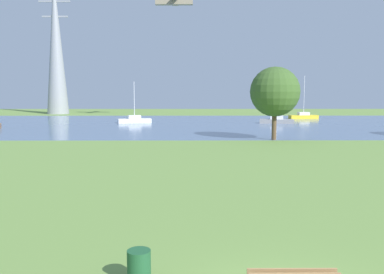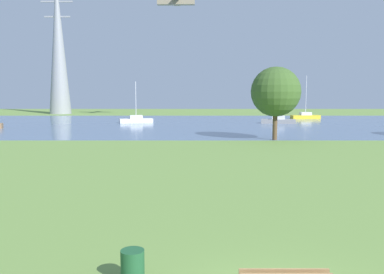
{
  "view_description": "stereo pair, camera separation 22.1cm",
  "coord_description": "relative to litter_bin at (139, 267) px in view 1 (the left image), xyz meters",
  "views": [
    {
      "loc": [
        -2.05,
        -7.64,
        4.48
      ],
      "look_at": [
        -1.87,
        17.12,
        1.75
      ],
      "focal_mm": 38.1,
      "sensor_mm": 36.0,
      "label": 1
    },
    {
      "loc": [
        -1.83,
        -7.64,
        4.48
      ],
      "look_at": [
        -1.87,
        17.12,
        1.75
      ],
      "focal_mm": 38.1,
      "sensor_mm": 36.0,
      "label": 2
    }
  ],
  "objects": [
    {
      "name": "sailboat_white",
      "position": [
        -6.81,
        50.39,
        0.05
      ],
      "size": [
        5.03,
        2.8,
        6.0
      ],
      "color": "white",
      "rests_on": "water_surface"
    },
    {
      "name": "electricity_pylon",
      "position": [
        -25.96,
        75.54,
        13.8
      ],
      "size": [
        6.4,
        4.4,
        28.38
      ],
      "color": "gray",
      "rests_on": "ground"
    },
    {
      "name": "tree_east_near",
      "position": [
        9.18,
        28.87,
        4.11
      ],
      "size": [
        4.64,
        4.64,
        6.85
      ],
      "color": "brown",
      "rests_on": "ground"
    },
    {
      "name": "litter_bin",
      "position": [
        0.0,
        0.0,
        0.0
      ],
      "size": [
        0.56,
        0.56,
        0.8
      ],
      "primitive_type": "cylinder",
      "color": "#1E512D",
      "rests_on": "ground"
    },
    {
      "name": "light_aircraft",
      "position": [
        -1.39,
        62.34,
        19.51
      ],
      "size": [
        6.42,
        8.42,
        2.1
      ],
      "color": "gray"
    },
    {
      "name": "sailboat_yellow",
      "position": [
        20.56,
        59.46,
        0.07
      ],
      "size": [
        4.95,
        2.08,
        7.23
      ],
      "color": "yellow",
      "rests_on": "water_surface"
    },
    {
      "name": "water_surface",
      "position": [
        3.23,
        48.47,
        -0.39
      ],
      "size": [
        140.0,
        40.0,
        0.02
      ],
      "primitive_type": "cube",
      "color": "slate",
      "rests_on": "ground"
    },
    {
      "name": "sailboat_gray",
      "position": [
        13.78,
        49.09,
        0.06
      ],
      "size": [
        4.99,
        2.31,
        7.08
      ],
      "color": "gray",
      "rests_on": "water_surface"
    },
    {
      "name": "ground_plane",
      "position": [
        3.23,
        20.47,
        -0.4
      ],
      "size": [
        160.0,
        160.0,
        0.0
      ],
      "primitive_type": "plane",
      "color": "olive"
    }
  ]
}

